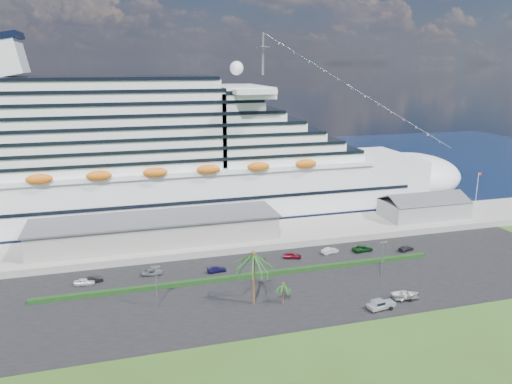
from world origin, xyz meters
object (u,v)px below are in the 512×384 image
object	(u,v)px
cruise_ship	(159,165)
parked_car_3	(217,269)
pickup_truck	(381,304)
boat_trailer	(406,294)

from	to	relation	value
cruise_ship	parked_car_3	distance (m)	46.59
pickup_truck	boat_trailer	size ratio (longest dim) A/B	0.86
parked_car_3	boat_trailer	bearing A→B (deg)	-130.93
cruise_ship	boat_trailer	xyz separation A→B (m)	(40.61, -66.86, -15.35)
parked_car_3	pickup_truck	world-z (taller)	pickup_truck
parked_car_3	boat_trailer	size ratio (longest dim) A/B	0.67
pickup_truck	boat_trailer	xyz separation A→B (m)	(6.63, 2.05, 0.18)
cruise_ship	boat_trailer	bearing A→B (deg)	-58.72
cruise_ship	boat_trailer	distance (m)	79.72
parked_car_3	boat_trailer	distance (m)	40.52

